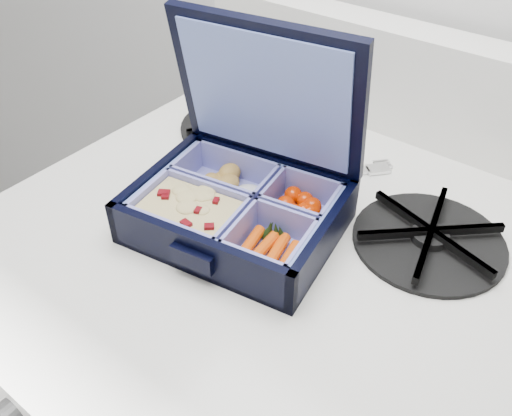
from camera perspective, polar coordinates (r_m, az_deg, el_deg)
The scene contains 4 objects.
bento_box at distance 0.63m, azimuth -2.00°, elevation -0.28°, with size 0.23×0.18×0.06m, color black, non-canonical shape.
burner_grate at distance 0.65m, azimuth 17.87°, elevation -2.70°, with size 0.17×0.17×0.03m, color black.
burner_grate_rear at distance 0.83m, azimuth -1.59°, elevation 9.00°, with size 0.18×0.18×0.02m, color black.
fork at distance 0.73m, azimuth 6.19°, elevation 3.35°, with size 0.03×0.19×0.01m, color silver, non-canonical shape.
Camera 1 is at (0.97, 1.24, 1.42)m, focal length 38.00 mm.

